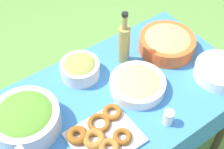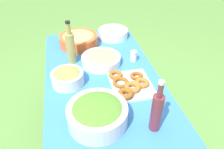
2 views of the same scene
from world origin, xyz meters
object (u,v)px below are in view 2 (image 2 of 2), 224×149
Objects in this scene: pasta_bowl at (101,59)px; bread_bowl at (79,39)px; donut_platter at (130,84)px; olive_bowl at (67,77)px; olive_oil_bottle at (71,47)px; plate_stack at (113,33)px; wine_bottle at (157,111)px; salad_bowl at (97,113)px.

bread_bowl is at bearing -157.68° from pasta_bowl.
donut_platter is 1.61× the size of olive_bowl.
bread_bowl reaches higher than donut_platter.
pasta_bowl is at bearing 72.19° from olive_oil_bottle.
olive_oil_bottle reaches higher than donut_platter.
olive_oil_bottle reaches higher than pasta_bowl.
bread_bowl is (-0.26, 0.08, -0.07)m from olive_oil_bottle.
plate_stack is at bearing 143.49° from olive_bowl.
bread_bowl is at bearing -163.52° from wine_bottle.
plate_stack is 0.34m from bread_bowl.
olive_bowl is (0.61, -0.45, 0.02)m from plate_stack.
olive_bowl is at bearing -107.88° from donut_platter.
olive_bowl is at bearing -36.51° from plate_stack.
salad_bowl is at bearing -17.57° from plate_stack.
pasta_bowl is 0.24m from olive_oil_bottle.
wine_bottle reaches higher than donut_platter.
olive_oil_bottle is (-0.07, -0.21, 0.09)m from pasta_bowl.
donut_platter is (-0.25, 0.26, -0.05)m from salad_bowl.
bread_bowl is (-0.33, -0.13, 0.02)m from pasta_bowl.
wine_bottle reaches higher than plate_stack.
olive_bowl reaches higher than pasta_bowl.
donut_platter is at bearing 22.66° from pasta_bowl.
salad_bowl reaches higher than pasta_bowl.
olive_oil_bottle is 1.05× the size of wine_bottle.
wine_bottle reaches higher than bread_bowl.
plate_stack is 0.82× the size of bread_bowl.
plate_stack is at bearing 155.53° from pasta_bowl.
olive_oil_bottle reaches higher than plate_stack.
olive_oil_bottle is at bearing -138.23° from donut_platter.
wine_bottle is (0.68, 0.16, 0.09)m from pasta_bowl.
wine_bottle is at bearing 26.71° from olive_oil_bottle.
olive_oil_bottle is at bearing -107.81° from pasta_bowl.
pasta_bowl is at bearing -157.34° from donut_platter.
olive_oil_bottle reaches higher than salad_bowl.
plate_stack is (-0.99, 0.31, -0.03)m from salad_bowl.
salad_bowl is at bearing -45.26° from donut_platter.
pasta_bowl is 0.32m from olive_bowl.
salad_bowl is at bearing -12.18° from pasta_bowl.
salad_bowl is 0.98× the size of olive_oil_bottle.
olive_bowl is at bearing -138.93° from wine_bottle.
salad_bowl is 1.52× the size of olive_bowl.
olive_oil_bottle is at bearing -49.08° from plate_stack.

